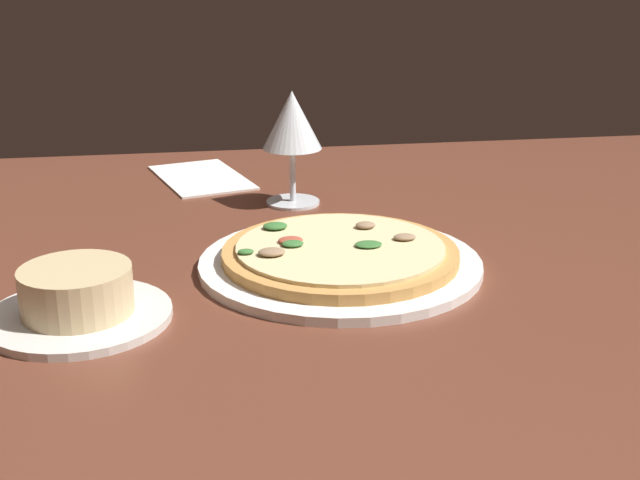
# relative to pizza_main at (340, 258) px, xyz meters

# --- Properties ---
(dining_table) EXTENTS (1.50, 1.10, 0.04)m
(dining_table) POSITION_rel_pizza_main_xyz_m (0.04, -0.02, -0.03)
(dining_table) COLOR brown
(dining_table) RESTS_ON ground
(pizza_main) EXTENTS (0.30, 0.30, 0.03)m
(pizza_main) POSITION_rel_pizza_main_xyz_m (0.00, 0.00, 0.00)
(pizza_main) COLOR white
(pizza_main) RESTS_ON dining_table
(ramekin_on_saucer) EXTENTS (0.17, 0.17, 0.05)m
(ramekin_on_saucer) POSITION_rel_pizza_main_xyz_m (0.26, 0.09, 0.01)
(ramekin_on_saucer) COLOR silver
(ramekin_on_saucer) RESTS_ON dining_table
(wine_glass_near) EXTENTS (0.08, 0.08, 0.15)m
(wine_glass_near) POSITION_rel_pizza_main_xyz_m (0.02, -0.24, 0.09)
(wine_glass_near) COLOR silver
(wine_glass_near) RESTS_ON dining_table
(paper_menu) EXTENTS (0.16, 0.21, 0.00)m
(paper_menu) POSITION_rel_pizza_main_xyz_m (0.14, -0.39, -0.01)
(paper_menu) COLOR white
(paper_menu) RESTS_ON dining_table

